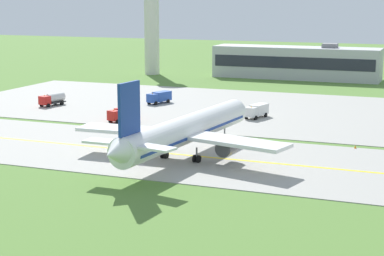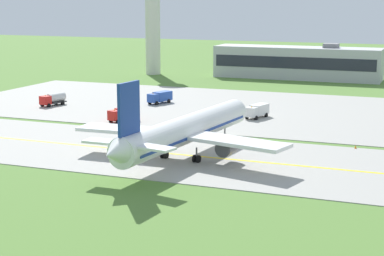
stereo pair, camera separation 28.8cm
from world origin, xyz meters
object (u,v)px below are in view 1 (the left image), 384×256
(airplane_lead, at_px, (185,130))
(service_truck_fuel, at_px, (257,110))
(service_truck_baggage, at_px, (52,99))
(service_truck_pushback, at_px, (123,114))
(service_truck_catering, at_px, (159,97))
(control_tower, at_px, (152,15))

(airplane_lead, bearing_deg, service_truck_fuel, 88.71)
(airplane_lead, height_order, service_truck_fuel, airplane_lead)
(service_truck_baggage, distance_m, service_truck_fuel, 44.50)
(service_truck_baggage, xyz_separation_m, service_truck_pushback, (22.33, -10.63, -0.00))
(service_truck_fuel, height_order, service_truck_catering, same)
(service_truck_fuel, bearing_deg, airplane_lead, -91.29)
(service_truck_fuel, bearing_deg, service_truck_baggage, -177.34)
(service_truck_catering, bearing_deg, control_tower, 116.37)
(service_truck_fuel, bearing_deg, control_tower, 129.78)
(service_truck_fuel, distance_m, control_tower, 78.97)
(control_tower, bearing_deg, service_truck_pushback, -69.23)
(service_truck_baggage, bearing_deg, control_tower, 94.66)
(service_truck_pushback, xyz_separation_m, control_tower, (-27.34, 72.10, 16.16))
(service_truck_pushback, height_order, control_tower, control_tower)
(service_truck_baggage, distance_m, control_tower, 63.75)
(airplane_lead, xyz_separation_m, control_tower, (-48.68, 94.00, 13.56))
(service_truck_fuel, relative_size, service_truck_catering, 1.00)
(service_truck_catering, distance_m, control_tower, 58.53)
(airplane_lead, relative_size, service_truck_pushback, 6.26)
(service_truck_baggage, bearing_deg, service_truck_fuel, 2.66)
(service_truck_fuel, distance_m, service_truck_pushback, 25.50)
(airplane_lead, distance_m, service_truck_baggage, 54.52)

